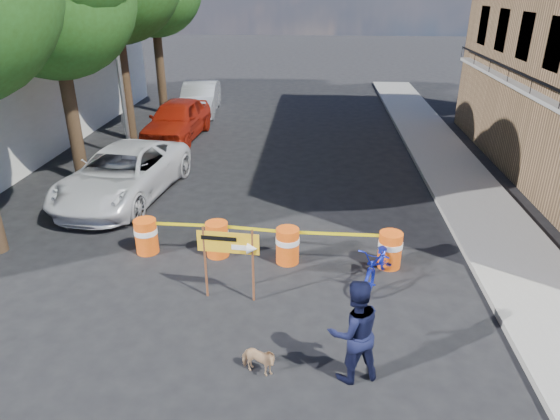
# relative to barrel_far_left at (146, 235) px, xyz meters

# --- Properties ---
(ground) EXTENTS (120.00, 120.00, 0.00)m
(ground) POSITION_rel_barrel_far_left_xyz_m (2.98, -2.21, -0.47)
(ground) COLOR black
(ground) RESTS_ON ground
(sidewalk_east) EXTENTS (2.40, 40.00, 0.15)m
(sidewalk_east) POSITION_rel_barrel_far_left_xyz_m (9.18, 3.79, -0.40)
(sidewalk_east) COLOR gray
(sidewalk_east) RESTS_ON ground
(streetlamp) EXTENTS (1.25, 0.18, 8.00)m
(streetlamp) POSITION_rel_barrel_far_left_xyz_m (-2.96, 7.29, 3.90)
(streetlamp) COLOR gray
(streetlamp) RESTS_ON ground
(barrel_far_left) EXTENTS (0.58, 0.58, 0.90)m
(barrel_far_left) POSITION_rel_barrel_far_left_xyz_m (0.00, 0.00, 0.00)
(barrel_far_left) COLOR #EC550D
(barrel_far_left) RESTS_ON ground
(barrel_mid_left) EXTENTS (0.58, 0.58, 0.90)m
(barrel_mid_left) POSITION_rel_barrel_far_left_xyz_m (1.81, -0.03, 0.00)
(barrel_mid_left) COLOR #EC550D
(barrel_mid_left) RESTS_ON ground
(barrel_mid_right) EXTENTS (0.58, 0.58, 0.90)m
(barrel_mid_right) POSITION_rel_barrel_far_left_xyz_m (3.58, -0.24, 0.00)
(barrel_mid_right) COLOR #EC550D
(barrel_mid_right) RESTS_ON ground
(barrel_far_right) EXTENTS (0.58, 0.58, 0.90)m
(barrel_far_right) POSITION_rel_barrel_far_left_xyz_m (6.03, -0.27, 0.00)
(barrel_far_right) COLOR #EC550D
(barrel_far_right) RESTS_ON ground
(detour_sign) EXTENTS (1.32, 0.27, 1.69)m
(detour_sign) POSITION_rel_barrel_far_left_xyz_m (2.59, -1.89, 0.76)
(detour_sign) COLOR #592D19
(detour_sign) RESTS_ON ground
(pedestrian) EXTENTS (1.12, 0.99, 1.92)m
(pedestrian) POSITION_rel_barrel_far_left_xyz_m (4.91, -4.07, 0.49)
(pedestrian) COLOR black
(pedestrian) RESTS_ON ground
(bicycle) EXTENTS (1.02, 1.20, 1.95)m
(bicycle) POSITION_rel_barrel_far_left_xyz_m (5.68, -1.01, 0.50)
(bicycle) COLOR #131FA0
(bicycle) RESTS_ON ground
(dog) EXTENTS (0.76, 0.52, 0.59)m
(dog) POSITION_rel_barrel_far_left_xyz_m (3.29, -4.13, -0.18)
(dog) COLOR tan
(dog) RESTS_ON ground
(suv_white) EXTENTS (3.32, 6.00, 1.59)m
(suv_white) POSITION_rel_barrel_far_left_xyz_m (-1.82, 3.46, 0.32)
(suv_white) COLOR silver
(suv_white) RESTS_ON ground
(sedan_red) EXTENTS (2.33, 5.12, 1.70)m
(sedan_red) POSITION_rel_barrel_far_left_xyz_m (-1.82, 10.05, 0.38)
(sedan_red) COLOR #A11D0D
(sedan_red) RESTS_ON ground
(sedan_silver) EXTENTS (2.09, 4.97, 1.60)m
(sedan_silver) POSITION_rel_barrel_far_left_xyz_m (-1.82, 14.66, 0.33)
(sedan_silver) COLOR silver
(sedan_silver) RESTS_ON ground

